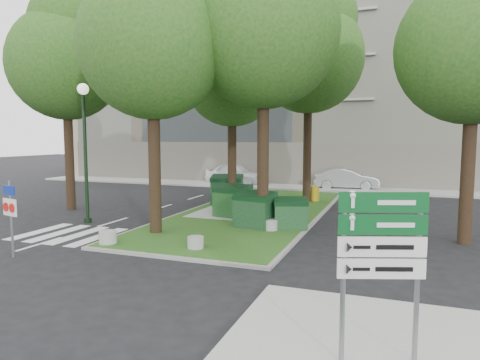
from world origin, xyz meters
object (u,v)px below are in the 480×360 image
at_px(tree_median_near_right, 267,17).
at_px(tree_median_far, 311,47).
at_px(tree_street_left, 67,53).
at_px(traffic_sign_pole, 11,209).
at_px(bollard_left, 108,237).
at_px(tree_median_mid, 234,68).
at_px(bollard_mid, 196,242).
at_px(litter_bin, 315,194).
at_px(dumpster_c, 255,210).
at_px(dumpster_d, 290,214).
at_px(tree_street_right, 478,33).
at_px(car_silver, 346,179).
at_px(street_lamp, 85,136).
at_px(dumpster_b, 232,201).
at_px(car_white, 235,174).
at_px(directional_sign, 381,250).
at_px(bollard_right, 271,225).
at_px(dumpster_a, 227,190).
at_px(tree_median_near_left, 155,31).

relative_size(tree_median_near_right, tree_median_far, 0.96).
height_order(tree_median_far, tree_street_left, tree_median_far).
xyz_separation_m(tree_street_left, traffic_sign_pole, (4.44, -7.60, -6.16)).
relative_size(tree_street_left, bollard_left, 19.03).
xyz_separation_m(tree_median_mid, bollard_mid, (1.80, -8.12, -6.68)).
distance_m(tree_median_far, litter_bin, 7.81).
bearing_deg(tree_median_mid, dumpster_c, -60.12).
bearing_deg(litter_bin, dumpster_d, -87.10).
bearing_deg(bollard_left, tree_street_right, 22.17).
height_order(tree_median_near_right, car_silver, tree_median_near_right).
height_order(tree_median_near_right, street_lamp, tree_median_near_right).
bearing_deg(street_lamp, tree_median_mid, 50.42).
distance_m(bollard_left, litter_bin, 12.60).
xyz_separation_m(dumpster_b, car_white, (-4.86, 13.16, -0.01)).
bearing_deg(car_white, directional_sign, -148.19).
distance_m(tree_street_left, tree_street_right, 17.54).
relative_size(tree_median_near_right, traffic_sign_pole, 4.93).
bearing_deg(tree_median_mid, directional_sign, -60.67).
height_order(tree_median_near_right, bollard_mid, tree_median_near_right).
height_order(tree_street_left, street_lamp, tree_street_left).
bearing_deg(tree_median_far, car_silver, 79.75).
distance_m(tree_median_mid, car_silver, 12.63).
height_order(bollard_right, traffic_sign_pole, traffic_sign_pole).
xyz_separation_m(tree_street_right, traffic_sign_pole, (-13.06, -6.60, -5.49)).
xyz_separation_m(tree_street_right, dumpster_a, (-10.65, 4.63, -6.13)).
relative_size(traffic_sign_pole, directional_sign, 0.87).
bearing_deg(traffic_sign_pole, street_lamp, 120.17).
height_order(tree_median_mid, dumpster_a, tree_median_mid).
height_order(tree_median_near_right, tree_street_right, tree_median_near_right).
bearing_deg(bollard_right, litter_bin, 88.11).
height_order(bollard_right, directional_sign, directional_sign).
relative_size(tree_median_near_left, tree_median_far, 0.88).
height_order(bollard_right, street_lamp, street_lamp).
distance_m(bollard_right, traffic_sign_pole, 8.71).
height_order(tree_median_mid, bollard_mid, tree_median_mid).
relative_size(tree_median_far, bollard_right, 21.15).
distance_m(bollard_right, car_white, 16.81).
bearing_deg(litter_bin, dumpster_c, -97.44).
height_order(car_white, car_silver, car_white).
relative_size(dumpster_b, traffic_sign_pole, 0.73).
height_order(tree_median_mid, bollard_right, tree_median_mid).
distance_m(tree_median_near_right, bollard_right, 7.67).
xyz_separation_m(bollard_left, street_lamp, (-3.36, 3.06, 3.32)).
bearing_deg(dumpster_d, dumpster_a, 113.75).
xyz_separation_m(bollard_left, car_silver, (5.66, 18.57, 0.39)).
height_order(tree_median_near_left, bollard_mid, tree_median_near_left).
xyz_separation_m(tree_median_near_left, dumpster_a, (-0.15, 7.13, -6.46)).
bearing_deg(bollard_right, dumpster_c, 157.60).
relative_size(tree_median_near_right, bollard_mid, 22.34).
xyz_separation_m(tree_median_far, litter_bin, (0.34, 0.12, -7.80)).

